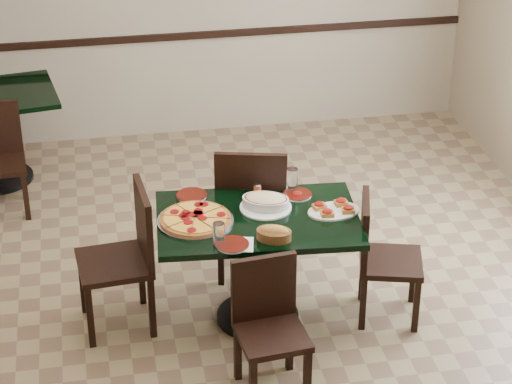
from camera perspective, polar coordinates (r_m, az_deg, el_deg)
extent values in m
plane|color=olive|center=(6.62, -1.37, -6.43)|extent=(5.50, 5.50, 0.00)
cube|color=black|center=(8.64, -4.37, 8.86)|extent=(5.00, 0.03, 0.06)
cube|color=black|center=(6.10, 0.10, -1.61)|extent=(1.29, 0.89, 0.04)
cylinder|color=black|center=(6.30, 0.10, -4.56)|extent=(0.11, 0.11, 0.71)
cylinder|color=black|center=(6.49, 0.10, -7.08)|extent=(0.53, 0.53, 0.03)
cube|color=black|center=(6.73, -0.18, -0.97)|extent=(0.56, 0.56, 0.04)
cube|color=black|center=(6.42, -0.30, 0.19)|extent=(0.46, 0.15, 0.50)
cube|color=black|center=(7.03, 1.58, -1.98)|extent=(0.05, 0.05, 0.46)
cube|color=black|center=(6.68, 1.46, -3.74)|extent=(0.05, 0.05, 0.46)
cube|color=black|center=(7.05, -1.72, -1.88)|extent=(0.05, 0.05, 0.46)
cube|color=black|center=(6.70, -2.02, -3.63)|extent=(0.05, 0.05, 0.46)
cube|color=black|center=(5.69, 0.93, -8.24)|extent=(0.42, 0.42, 0.04)
cube|color=black|center=(5.70, 0.44, -5.45)|extent=(0.38, 0.08, 0.41)
cube|color=black|center=(5.90, -1.05, -9.19)|extent=(0.04, 0.04, 0.37)
cube|color=black|center=(5.74, 2.95, -10.50)|extent=(0.04, 0.04, 0.37)
cube|color=black|center=(5.98, 1.94, -8.66)|extent=(0.04, 0.04, 0.37)
cube|color=black|center=(6.36, 7.71, -4.00)|extent=(0.48, 0.48, 0.04)
cube|color=black|center=(6.24, 6.23, -2.16)|extent=(0.14, 0.39, 0.42)
cube|color=black|center=(6.35, 9.14, -6.45)|extent=(0.05, 0.05, 0.38)
cube|color=black|center=(6.33, 6.13, -6.35)|extent=(0.05, 0.05, 0.38)
cube|color=black|center=(6.63, 8.98, -4.81)|extent=(0.05, 0.05, 0.38)
cube|color=black|center=(6.61, 6.10, -4.71)|extent=(0.05, 0.05, 0.38)
cube|color=black|center=(6.26, -8.11, -4.08)|extent=(0.48, 0.48, 0.04)
cube|color=black|center=(6.14, -6.42, -1.81)|extent=(0.08, 0.44, 0.47)
cube|color=black|center=(6.53, -9.88, -5.18)|extent=(0.04, 0.04, 0.43)
cube|color=black|center=(6.56, -6.57, -4.73)|extent=(0.04, 0.04, 0.43)
cube|color=black|center=(6.21, -9.46, -7.07)|extent=(0.04, 0.04, 0.43)
cube|color=black|center=(6.25, -5.97, -6.58)|extent=(0.04, 0.04, 0.43)
cube|color=black|center=(7.68, -13.01, -0.29)|extent=(0.04, 0.04, 0.38)
cube|color=black|center=(7.97, -13.16, 0.82)|extent=(0.04, 0.04, 0.38)
cylinder|color=silver|center=(6.06, -3.48, -1.64)|extent=(0.47, 0.47, 0.01)
cylinder|color=#954F20|center=(6.05, -3.49, -1.54)|extent=(0.43, 0.43, 0.02)
cylinder|color=gold|center=(6.05, -3.49, -1.45)|extent=(0.39, 0.39, 0.01)
cylinder|color=silver|center=(6.19, 0.55, -0.88)|extent=(0.32, 0.32, 0.01)
ellipsoid|color=beige|center=(6.16, 0.56, -0.36)|extent=(0.30, 0.25, 0.04)
ellipsoid|color=#B67632|center=(5.84, 1.04, -2.25)|extent=(0.20, 0.15, 0.07)
cylinder|color=silver|center=(5.81, -1.35, -3.04)|extent=(0.19, 0.19, 0.01)
cylinder|color=#3C0904|center=(5.80, -1.35, -2.98)|extent=(0.20, 0.20, 0.00)
cylinder|color=silver|center=(6.34, 2.38, -0.16)|extent=(0.18, 0.18, 0.01)
cylinder|color=#3C0904|center=(6.33, 2.38, -0.10)|extent=(0.18, 0.18, 0.00)
ellipsoid|color=maroon|center=(6.33, 2.38, -0.08)|extent=(0.06, 0.06, 0.03)
cylinder|color=silver|center=(6.34, -3.70, -0.20)|extent=(0.19, 0.19, 0.01)
cylinder|color=#3C0904|center=(6.33, -3.70, -0.15)|extent=(0.20, 0.20, 0.00)
cube|color=white|center=(5.82, -0.97, -3.01)|extent=(0.20, 0.20, 0.00)
cube|color=silver|center=(5.82, -0.78, -2.96)|extent=(0.05, 0.15, 0.00)
cylinder|color=silver|center=(6.35, 2.08, 0.68)|extent=(0.07, 0.07, 0.16)
cylinder|color=silver|center=(5.78, -2.14, -2.44)|extent=(0.07, 0.07, 0.15)
cylinder|color=#B64D13|center=(6.32, 0.08, 0.12)|extent=(0.05, 0.05, 0.08)
cylinder|color=silver|center=(6.30, 0.08, 0.45)|extent=(0.05, 0.05, 0.01)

